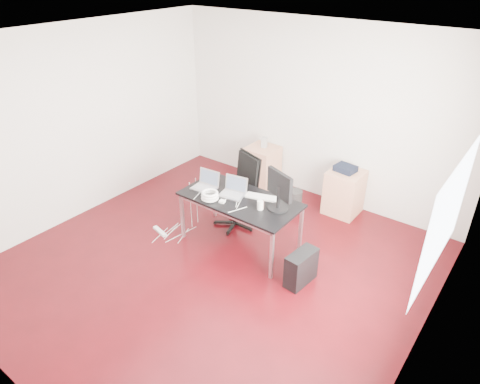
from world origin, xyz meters
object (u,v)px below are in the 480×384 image
Objects in this scene: desk at (240,202)px; office_chair at (240,188)px; filing_cabinet_right at (344,192)px; pc_tower at (301,268)px; filing_cabinet_left at (262,166)px.

desk is 0.53m from office_chair.
office_chair is at bearing 127.29° from desk.
pc_tower is at bearing -80.35° from filing_cabinet_right.
pc_tower is at bearing -10.17° from desk.
filing_cabinet_left reaches higher than pc_tower.
filing_cabinet_right is (0.77, 1.65, -0.33)m from desk.
filing_cabinet_left is 2.62m from pc_tower.
desk is at bearing -33.97° from office_chair.
desk is 2.29× the size of filing_cabinet_left.
pc_tower is (1.40, -0.61, -0.39)m from office_chair.
pc_tower is at bearing -44.92° from filing_cabinet_left.
filing_cabinet_right is 1.88m from pc_tower.
filing_cabinet_left is 1.56× the size of pc_tower.
filing_cabinet_left is (-0.77, 1.65, -0.33)m from desk.
desk is 1.48× the size of office_chair.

